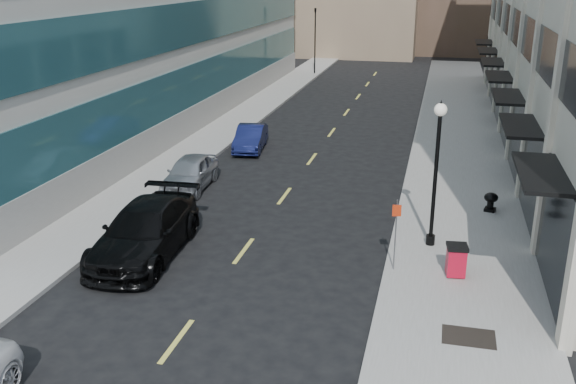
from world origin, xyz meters
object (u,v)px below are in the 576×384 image
at_px(traffic_signal, 315,12).
at_px(sign_post, 396,225).
at_px(car_silver_sedan, 190,173).
at_px(lamppost, 436,162).
at_px(car_black_pickup, 145,231).
at_px(trash_bin, 456,259).
at_px(car_blue_sedan, 251,138).
at_px(urn_planter, 491,200).

xyz_separation_m(traffic_signal, sign_post, (10.80, -40.55, -4.02)).
xyz_separation_m(car_silver_sedan, lamppost, (10.81, -4.20, 2.47)).
relative_size(car_black_pickup, trash_bin, 5.77).
bearing_deg(trash_bin, car_blue_sedan, 121.94).
relative_size(car_silver_sedan, trash_bin, 4.09).
height_order(trash_bin, lamppost, lamppost).
distance_m(traffic_signal, car_silver_sedan, 34.38).
xyz_separation_m(car_blue_sedan, lamppost, (10.06, -11.20, 2.53)).
relative_size(traffic_signal, car_black_pickup, 1.14).
xyz_separation_m(trash_bin, urn_planter, (1.40, 6.33, -0.10)).
xyz_separation_m(car_silver_sedan, trash_bin, (11.66, -6.54, -0.02)).
height_order(trash_bin, urn_planter, trash_bin).
bearing_deg(urn_planter, car_silver_sedan, 179.08).
bearing_deg(traffic_signal, sign_post, -75.08).
relative_size(traffic_signal, car_blue_sedan, 1.71).
bearing_deg(car_blue_sedan, lamppost, -55.88).
height_order(car_black_pickup, urn_planter, car_black_pickup).
bearing_deg(trash_bin, sign_post, 173.21).
bearing_deg(traffic_signal, car_blue_sedan, -86.09).
relative_size(car_silver_sedan, sign_post, 1.80).
bearing_deg(sign_post, urn_planter, 51.74).
distance_m(car_silver_sedan, lamppost, 11.85).
bearing_deg(car_black_pickup, traffic_signal, 89.77).
xyz_separation_m(traffic_signal, lamppost, (11.90, -38.20, -2.51)).
relative_size(car_blue_sedan, urn_planter, 5.31).
distance_m(car_black_pickup, urn_planter, 13.71).
bearing_deg(lamppost, urn_planter, 60.61).
xyz_separation_m(car_black_pickup, sign_post, (8.50, 0.55, 0.81)).
bearing_deg(traffic_signal, urn_planter, -67.53).
bearing_deg(car_blue_sedan, trash_bin, -58.94).
relative_size(car_blue_sedan, lamppost, 0.78).
distance_m(lamppost, sign_post, 2.99).
distance_m(traffic_signal, car_black_pickup, 41.45).
bearing_deg(trash_bin, car_black_pickup, 176.15).
distance_m(car_black_pickup, sign_post, 8.56).
height_order(traffic_signal, lamppost, traffic_signal).
height_order(car_silver_sedan, urn_planter, car_silver_sedan).
relative_size(sign_post, urn_planter, 3.13).
relative_size(car_silver_sedan, lamppost, 0.83).
bearing_deg(car_blue_sedan, traffic_signal, 86.12).
bearing_deg(car_silver_sedan, car_black_pickup, -83.68).
distance_m(car_blue_sedan, sign_post, 16.27).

